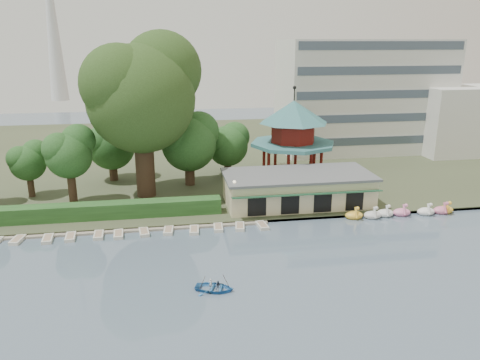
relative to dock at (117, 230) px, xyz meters
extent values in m
plane|color=slate|center=(12.00, -17.20, -0.12)|extent=(220.00, 220.00, 0.00)
cube|color=#424930|center=(12.00, 34.80, 0.08)|extent=(220.00, 70.00, 0.40)
cube|color=gray|center=(12.00, 0.10, 0.03)|extent=(220.00, 0.60, 0.30)
cube|color=gray|center=(0.00, 0.00, 0.00)|extent=(34.00, 1.60, 0.24)
cube|color=beige|center=(22.00, 4.80, 2.08)|extent=(18.00, 8.00, 3.60)
cube|color=#595B5E|center=(22.00, 4.80, 4.03)|extent=(18.60, 8.60, 0.30)
cube|color=#194C2D|center=(22.00, 0.50, 2.88)|extent=(18.00, 1.59, 0.45)
cylinder|color=beige|center=(24.00, 14.80, 0.88)|extent=(10.40, 10.40, 1.20)
cylinder|color=#357174|center=(24.00, 14.80, 5.73)|extent=(12.40, 12.40, 0.50)
cylinder|color=maroon|center=(24.00, 14.80, 7.38)|extent=(6.40, 6.40, 2.80)
cone|color=#357174|center=(24.00, 14.80, 10.38)|extent=(10.00, 10.00, 3.20)
cylinder|color=black|center=(24.00, 14.80, 12.88)|extent=(0.16, 0.16, 1.80)
cube|color=silver|center=(42.00, 32.80, 10.28)|extent=(30.00, 14.00, 20.00)
cube|color=silver|center=(58.00, 26.80, 6.28)|extent=(14.00, 10.00, 12.00)
cone|color=silver|center=(-30.00, 122.80, 29.88)|extent=(6.00, 6.00, 60.00)
cube|color=#295723|center=(-3.00, 3.30, 1.18)|extent=(30.00, 2.00, 1.80)
cylinder|color=black|center=(13.50, 1.80, 2.28)|extent=(0.12, 0.12, 4.00)
sphere|color=beige|center=(13.50, 1.80, 4.38)|extent=(0.36, 0.36, 0.36)
cylinder|color=#3A281C|center=(3.00, 10.80, 5.44)|extent=(2.46, 2.46, 10.32)
sphere|color=#2E4A1C|center=(3.00, 10.80, 13.07)|extent=(13.69, 13.69, 13.69)
sphere|color=#2E4A1C|center=(5.74, 12.85, 16.38)|extent=(10.27, 10.27, 10.27)
sphere|color=#2E4A1C|center=(0.60, 9.43, 15.14)|extent=(9.58, 9.58, 9.58)
cylinder|color=#3A281C|center=(-6.00, 8.80, 2.82)|extent=(1.02, 1.02, 5.08)
sphere|color=#295723|center=(-6.00, 8.80, 6.58)|extent=(5.65, 5.65, 5.65)
sphere|color=#295723|center=(-4.87, 9.65, 8.20)|extent=(4.24, 4.24, 4.24)
sphere|color=#295723|center=(-6.99, 8.24, 7.60)|extent=(3.95, 3.95, 3.95)
cylinder|color=#3A281C|center=(-12.00, 12.80, 2.13)|extent=(0.83, 0.83, 3.70)
sphere|color=#295723|center=(-12.00, 12.80, 4.87)|extent=(4.63, 4.63, 4.63)
sphere|color=#295723|center=(-11.07, 13.50, 6.05)|extent=(3.48, 3.48, 3.48)
sphere|color=#295723|center=(-12.81, 12.34, 5.61)|extent=(3.24, 3.24, 3.24)
cylinder|color=#3A281C|center=(9.00, 14.80, 2.67)|extent=(1.38, 1.38, 4.78)
sphere|color=#295723|center=(9.00, 14.80, 6.21)|extent=(7.65, 7.65, 7.65)
sphere|color=#295723|center=(10.53, 15.95, 7.74)|extent=(5.74, 5.74, 5.74)
sphere|color=#295723|center=(7.66, 14.04, 7.16)|extent=(5.35, 5.35, 5.35)
cylinder|color=#3A281C|center=(15.00, 18.80, 2.12)|extent=(1.10, 1.10, 3.68)
sphere|color=#295723|center=(15.00, 18.80, 4.84)|extent=(6.11, 6.11, 6.11)
sphere|color=#295723|center=(16.22, 19.72, 6.02)|extent=(4.58, 4.58, 4.58)
sphere|color=#295723|center=(13.93, 18.19, 5.58)|extent=(4.28, 4.28, 4.28)
cylinder|color=#3A281C|center=(-2.00, 18.80, 2.32)|extent=(1.20, 1.20, 4.08)
sphere|color=#295723|center=(-2.00, 18.80, 5.33)|extent=(6.68, 6.68, 6.68)
sphere|color=#295723|center=(-0.66, 19.80, 6.64)|extent=(5.01, 5.01, 5.01)
sphere|color=#295723|center=(-3.17, 18.13, 6.15)|extent=(4.68, 4.68, 4.68)
ellipsoid|color=yellow|center=(27.50, -0.50, 0.23)|extent=(2.16, 1.44, 0.99)
cylinder|color=yellow|center=(27.50, -1.05, 0.78)|extent=(0.26, 0.79, 1.29)
sphere|color=yellow|center=(27.50, -1.35, 1.43)|extent=(0.44, 0.44, 0.44)
ellipsoid|color=silver|center=(29.72, -0.75, 0.23)|extent=(2.16, 1.44, 0.99)
cylinder|color=silver|center=(29.72, -1.30, 0.78)|extent=(0.26, 0.79, 1.29)
sphere|color=silver|center=(29.72, -1.60, 1.43)|extent=(0.44, 0.44, 0.44)
ellipsoid|color=white|center=(31.43, -0.42, 0.23)|extent=(2.16, 1.44, 0.99)
cylinder|color=white|center=(31.43, -0.97, 0.78)|extent=(0.26, 0.79, 1.29)
sphere|color=white|center=(31.43, -1.27, 1.43)|extent=(0.44, 0.44, 0.44)
ellipsoid|color=pink|center=(33.57, -0.45, 0.23)|extent=(2.16, 1.44, 0.99)
cylinder|color=pink|center=(33.57, -1.00, 0.78)|extent=(0.26, 0.79, 1.29)
sphere|color=pink|center=(33.57, -1.30, 1.43)|extent=(0.44, 0.44, 0.44)
ellipsoid|color=white|center=(36.61, -0.67, 0.23)|extent=(2.16, 1.44, 0.99)
cylinder|color=white|center=(36.61, -1.22, 0.78)|extent=(0.26, 0.79, 1.29)
sphere|color=white|center=(36.61, -1.52, 1.43)|extent=(0.44, 0.44, 0.44)
ellipsoid|color=#D8708F|center=(38.78, -0.57, 0.23)|extent=(2.16, 1.44, 0.99)
cylinder|color=#D8708F|center=(38.78, -1.12, 0.78)|extent=(0.26, 0.79, 1.29)
sphere|color=#D8708F|center=(38.78, -1.42, 1.43)|extent=(0.44, 0.44, 0.44)
ellipsoid|color=yellow|center=(39.19, -0.48, 0.23)|extent=(2.16, 1.44, 0.99)
cylinder|color=yellow|center=(39.19, -1.03, 0.78)|extent=(0.26, 0.79, 1.29)
sphere|color=yellow|center=(39.19, -1.33, 1.43)|extent=(0.44, 0.44, 0.44)
cube|color=silver|center=(-10.01, -1.24, 0.06)|extent=(1.30, 2.41, 0.36)
cube|color=silver|center=(-6.94, -1.49, 0.06)|extent=(1.18, 2.37, 0.36)
cube|color=silver|center=(-4.66, -1.35, 0.06)|extent=(1.18, 2.37, 0.36)
cube|color=silver|center=(-1.76, -1.29, 0.06)|extent=(1.11, 2.34, 0.36)
cube|color=silver|center=(0.33, -1.43, 0.06)|extent=(1.16, 2.36, 0.36)
cube|color=silver|center=(3.04, -1.25, 0.06)|extent=(1.28, 2.41, 0.36)
cube|color=silver|center=(5.69, -1.21, 0.06)|extent=(1.20, 2.38, 0.36)
cube|color=silver|center=(8.49, -1.54, 0.06)|extent=(1.18, 2.37, 0.36)
cube|color=silver|center=(11.20, -1.24, 0.06)|extent=(1.16, 2.36, 0.36)
cube|color=silver|center=(13.64, -1.36, 0.06)|extent=(1.33, 2.42, 0.36)
cube|color=silver|center=(16.19, -1.46, 0.06)|extent=(1.22, 2.39, 0.36)
imported|color=#3075B8|center=(9.36, -14.49, 0.36)|extent=(5.43, 4.59, 0.96)
imported|color=silver|center=(9.06, -14.29, 0.43)|extent=(0.38, 0.31, 0.91)
imported|color=#323C4D|center=(9.66, -14.69, 0.42)|extent=(0.51, 0.45, 0.88)
cylinder|color=#3A281C|center=(8.16, -14.49, 0.23)|extent=(0.94, 0.29, 2.01)
cylinder|color=#3A281C|center=(10.56, -14.49, 0.23)|extent=(0.94, 0.29, 2.01)
camera|label=1|loc=(5.91, -49.54, 20.24)|focal=35.00mm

